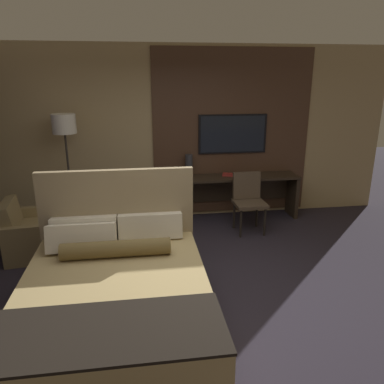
{
  "coord_description": "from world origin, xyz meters",
  "views": [
    {
      "loc": [
        -0.6,
        -3.49,
        2.32
      ],
      "look_at": [
        0.04,
        0.94,
        0.92
      ],
      "focal_mm": 35.0,
      "sensor_mm": 36.0,
      "label": 1
    }
  ],
  "objects": [
    {
      "name": "vase_tall",
      "position": [
        0.2,
        2.4,
        0.92
      ],
      "size": [
        0.12,
        0.12,
        0.37
      ],
      "color": "#333338",
      "rests_on": "desk"
    },
    {
      "name": "tv",
      "position": [
        0.94,
        2.52,
        1.4
      ],
      "size": [
        1.14,
        0.04,
        0.64
      ],
      "color": "black"
    },
    {
      "name": "armchair_by_window",
      "position": [
        -2.01,
        1.43,
        0.25
      ],
      "size": [
        0.93,
        0.94,
        0.76
      ],
      "rotation": [
        0.0,
        0.0,
        1.69
      ],
      "color": "olive",
      "rests_on": "ground_plane"
    },
    {
      "name": "floor_lamp",
      "position": [
        -1.65,
        2.14,
        1.51
      ],
      "size": [
        0.34,
        0.34,
        1.8
      ],
      "color": "#282623",
      "rests_on": "ground_plane"
    },
    {
      "name": "ground_plane",
      "position": [
        0.0,
        0.0,
        0.0
      ],
      "size": [
        16.0,
        16.0,
        0.0
      ],
      "primitive_type": "plane",
      "color": "#28232D"
    },
    {
      "name": "desk_chair",
      "position": [
        1.03,
        1.78,
        0.54
      ],
      "size": [
        0.48,
        0.48,
        0.91
      ],
      "rotation": [
        0.0,
        0.0,
        0.03
      ],
      "color": "#4C3D2D",
      "rests_on": "ground_plane"
    },
    {
      "name": "bed",
      "position": [
        -0.87,
        -0.4,
        0.35
      ],
      "size": [
        1.71,
        2.14,
        1.34
      ],
      "color": "#33281E",
      "rests_on": "ground_plane"
    },
    {
      "name": "desk",
      "position": [
        0.94,
        2.34,
        0.51
      ],
      "size": [
        2.12,
        0.47,
        0.73
      ],
      "color": "#2D2319",
      "rests_on": "ground_plane"
    },
    {
      "name": "wall_back_tv_panel",
      "position": [
        0.14,
        2.59,
        1.4
      ],
      "size": [
        7.2,
        0.09,
        2.8
      ],
      "color": "tan",
      "rests_on": "ground_plane"
    },
    {
      "name": "book",
      "position": [
        0.87,
        2.35,
        0.75
      ],
      "size": [
        0.26,
        0.21,
        0.03
      ],
      "color": "maroon",
      "rests_on": "desk"
    }
  ]
}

